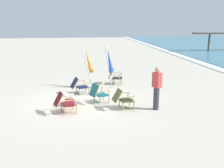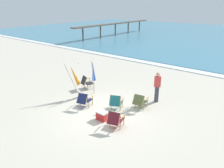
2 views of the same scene
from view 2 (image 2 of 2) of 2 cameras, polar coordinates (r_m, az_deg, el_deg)
ground_plane at (r=10.56m, az=-1.89°, el=-7.56°), size 80.00×80.00×0.00m
surf_band at (r=18.35m, az=18.04°, el=3.84°), size 80.00×1.10×0.06m
beach_chair_front_left at (r=10.67m, az=1.04°, el=-4.66°), size 0.81×0.88×0.81m
beach_chair_front_right at (r=9.19m, az=0.89°, el=-9.11°), size 0.75×0.88×0.78m
beach_chair_back_left at (r=10.87m, az=7.31°, el=-4.40°), size 0.68×0.84×0.78m
beach_chair_far_center at (r=13.40m, az=-6.63°, el=0.55°), size 0.78×0.86×0.81m
beach_chair_mid_center at (r=11.04m, az=-7.22°, el=-4.00°), size 0.76×0.90×0.77m
umbrella_furled_orange at (r=11.91m, az=-9.81°, el=2.25°), size 0.75×0.62×1.99m
umbrella_furled_blue at (r=12.22m, az=-4.94°, el=3.29°), size 0.41×0.51×2.09m
person_near_chairs at (r=11.62m, az=11.72°, el=-0.76°), size 0.39×0.33×1.63m
cooler_box at (r=9.91m, az=-2.57°, el=-8.26°), size 0.49×0.35×0.40m
pier_distant at (r=35.40m, az=0.89°, el=15.32°), size 0.90×17.64×2.01m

